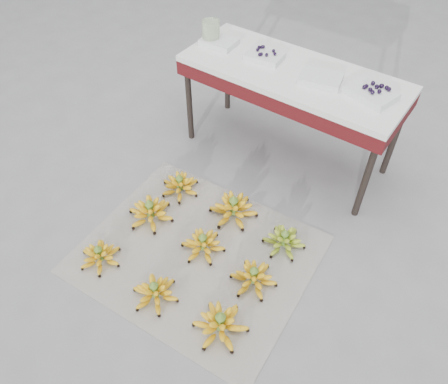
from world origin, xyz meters
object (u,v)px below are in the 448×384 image
Objects in this scene: bunch_back_right at (284,240)px; tray_far_left at (219,42)px; tray_left at (265,56)px; glass_jar at (211,32)px; bunch_front_center at (155,292)px; bunch_mid_right at (254,277)px; tray_right at (321,79)px; bunch_back_left at (180,185)px; bunch_mid_left at (151,212)px; bunch_back_center at (233,209)px; tray_far_right at (371,93)px; bunch_front_left at (100,256)px; vendor_table at (292,81)px; newspaper_mat at (197,254)px; bunch_mid_center at (203,244)px; bunch_front_right at (221,324)px.

tray_far_left reaches higher than bunch_back_right.
glass_jar is at bearing -176.33° from tray_left.
bunch_mid_right is (0.37, 0.37, 0.00)m from bunch_front_center.
tray_right is at bearing -4.93° from tray_left.
glass_jar is at bearing 115.29° from bunch_back_left.
tray_right reaches higher than bunch_mid_left.
bunch_back_center reaches higher than bunch_front_center.
tray_right is 0.30m from tray_far_right.
tray_right is at bearing 61.14° from bunch_mid_left.
bunch_back_center is (0.41, 0.71, 0.01)m from bunch_front_left.
glass_jar is (-0.24, 1.38, 0.68)m from bunch_front_left.
glass_jar is at bearing 179.33° from tray_right.
tray_right is (-0.23, 0.69, 0.63)m from bunch_back_right.
tray_left is at bearing 116.57° from bunch_back_right.
bunch_mid_left is 1.18m from vendor_table.
bunch_front_center is 0.52m from bunch_mid_right.
bunch_back_left is at bearing 139.88° from newspaper_mat.
glass_jar is at bearing 117.44° from bunch_front_center.
bunch_back_center reaches higher than bunch_back_right.
bunch_front_left is 2.00× the size of glass_jar.
vendor_table is (0.37, 1.39, 0.53)m from bunch_front_left.
bunch_mid_center is at bearing -30.09° from bunch_back_left.
bunch_back_center is at bearing 134.87° from bunch_mid_right.
tray_far_left is at bearing -176.47° from tray_left.
bunch_mid_center is 0.94× the size of bunch_back_center.
tray_far_right is at bearing 0.62° from tray_far_left.
tray_left is (-0.22, 0.02, 0.10)m from vendor_table.
tray_left is at bearing 176.01° from vendor_table.
bunch_mid_center is 1.32m from tray_far_left.
tray_right reaches higher than bunch_front_left.
tray_left reaches higher than tray_right.
bunch_back_center is (0.01, 0.36, 0.06)m from newspaper_mat.
bunch_front_center is at bearing -137.14° from bunch_mid_right.
tray_far_right is (0.48, 0.01, 0.10)m from vendor_table.
bunch_mid_center reaches higher than bunch_back_right.
glass_jar is (-0.80, 0.01, 0.05)m from tray_right.
bunch_mid_left is at bearing 175.96° from bunch_mid_right.
bunch_front_right is at bearing -72.72° from vendor_table.
bunch_mid_right is at bearing 47.53° from bunch_front_center.
bunch_front_right is 1.27× the size of tray_left.
bunch_front_center is at bearing -107.37° from bunch_mid_center.
bunch_front_right is (0.38, -0.30, 0.06)m from newspaper_mat.
tray_left is (0.33, 0.02, 0.00)m from tray_far_left.
bunch_mid_left is 0.50m from bunch_back_center.
tray_left reaches higher than bunch_front_left.
tray_far_left is (-0.19, 0.70, 0.62)m from bunch_back_left.
bunch_back_right is at bearing -59.86° from vendor_table.
bunch_mid_center is at bearing 131.64° from bunch_front_right.
bunch_front_right is 1.30× the size of tray_far_left.
bunch_front_center is 0.78m from bunch_back_left.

